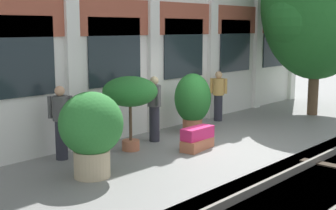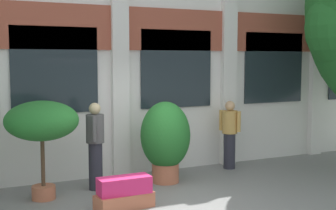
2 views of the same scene
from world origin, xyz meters
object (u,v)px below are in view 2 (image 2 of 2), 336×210
object	(u,v)px
potted_plant_terracotta_small	(42,123)
potted_plant_square_trough	(124,194)
resident_near_plants	(230,133)
resident_watching_tracks	(95,143)
potted_plant_glazed_jar	(165,138)

from	to	relation	value
potted_plant_terracotta_small	potted_plant_square_trough	size ratio (longest dim) A/B	1.73
resident_near_plants	resident_watching_tracks	bearing A→B (deg)	-23.35
potted_plant_terracotta_small	resident_near_plants	distance (m)	4.30
potted_plant_glazed_jar	potted_plant_square_trough	world-z (taller)	potted_plant_glazed_jar
resident_near_plants	potted_plant_square_trough	bearing A→B (deg)	-1.56
potted_plant_terracotta_small	potted_plant_glazed_jar	world-z (taller)	potted_plant_terracotta_small
potted_plant_glazed_jar	resident_near_plants	world-z (taller)	potted_plant_glazed_jar
potted_plant_glazed_jar	potted_plant_terracotta_small	bearing A→B (deg)	-177.52
potted_plant_square_trough	resident_near_plants	xyz separation A→B (m)	(3.13, 1.68, 0.56)
potted_plant_terracotta_small	resident_watching_tracks	size ratio (longest dim) A/B	1.06
potted_plant_terracotta_small	resident_watching_tracks	xyz separation A→B (m)	(1.01, 0.20, -0.46)
potted_plant_glazed_jar	potted_plant_square_trough	distance (m)	1.92
potted_plant_terracotta_small	resident_watching_tracks	world-z (taller)	potted_plant_terracotta_small
potted_plant_glazed_jar	resident_watching_tracks	size ratio (longest dim) A/B	0.98
potted_plant_square_trough	resident_near_plants	bearing A→B (deg)	28.14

